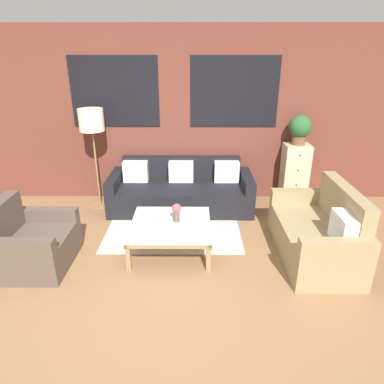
{
  "coord_description": "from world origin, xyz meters",
  "views": [
    {
      "loc": [
        0.31,
        -3.22,
        2.41
      ],
      "look_at": [
        0.28,
        1.28,
        0.55
      ],
      "focal_mm": 32.0,
      "sensor_mm": 36.0,
      "label": 1
    }
  ],
  "objects_px": {
    "couch_dark": "(181,191)",
    "flower_vase": "(177,211)",
    "settee_vintage": "(318,234)",
    "armchair_corner": "(33,244)",
    "floor_lamp": "(92,124)",
    "drawer_cabinet": "(294,174)",
    "coffee_table": "(171,227)",
    "potted_plant": "(300,128)"
  },
  "relations": [
    {
      "from": "armchair_corner",
      "to": "potted_plant",
      "type": "distance_m",
      "value": 4.18
    },
    {
      "from": "settee_vintage",
      "to": "floor_lamp",
      "type": "relative_size",
      "value": 0.94
    },
    {
      "from": "settee_vintage",
      "to": "drawer_cabinet",
      "type": "height_order",
      "value": "drawer_cabinet"
    },
    {
      "from": "coffee_table",
      "to": "floor_lamp",
      "type": "height_order",
      "value": "floor_lamp"
    },
    {
      "from": "floor_lamp",
      "to": "drawer_cabinet",
      "type": "bearing_deg",
      "value": 3.03
    },
    {
      "from": "settee_vintage",
      "to": "potted_plant",
      "type": "distance_m",
      "value": 1.94
    },
    {
      "from": "floor_lamp",
      "to": "drawer_cabinet",
      "type": "distance_m",
      "value": 3.37
    },
    {
      "from": "couch_dark",
      "to": "coffee_table",
      "type": "relative_size",
      "value": 2.25
    },
    {
      "from": "potted_plant",
      "to": "flower_vase",
      "type": "xyz_separation_m",
      "value": [
        -1.9,
        -1.46,
        -0.76
      ]
    },
    {
      "from": "flower_vase",
      "to": "floor_lamp",
      "type": "bearing_deg",
      "value": 136.24
    },
    {
      "from": "armchair_corner",
      "to": "drawer_cabinet",
      "type": "distance_m",
      "value": 4.07
    },
    {
      "from": "floor_lamp",
      "to": "flower_vase",
      "type": "distance_m",
      "value": 2.06
    },
    {
      "from": "armchair_corner",
      "to": "flower_vase",
      "type": "relative_size",
      "value": 3.8
    },
    {
      "from": "couch_dark",
      "to": "armchair_corner",
      "type": "distance_m",
      "value": 2.38
    },
    {
      "from": "drawer_cabinet",
      "to": "potted_plant",
      "type": "height_order",
      "value": "potted_plant"
    },
    {
      "from": "floor_lamp",
      "to": "drawer_cabinet",
      "type": "xyz_separation_m",
      "value": [
        3.25,
        0.17,
        -0.87
      ]
    },
    {
      "from": "armchair_corner",
      "to": "couch_dark",
      "type": "bearing_deg",
      "value": 43.95
    },
    {
      "from": "armchair_corner",
      "to": "drawer_cabinet",
      "type": "height_order",
      "value": "drawer_cabinet"
    },
    {
      "from": "potted_plant",
      "to": "flower_vase",
      "type": "height_order",
      "value": "potted_plant"
    },
    {
      "from": "coffee_table",
      "to": "settee_vintage",
      "type": "bearing_deg",
      "value": -4.62
    },
    {
      "from": "drawer_cabinet",
      "to": "potted_plant",
      "type": "xyz_separation_m",
      "value": [
        -0.0,
        0.0,
        0.77
      ]
    },
    {
      "from": "settee_vintage",
      "to": "potted_plant",
      "type": "xyz_separation_m",
      "value": [
        0.14,
        1.68,
        0.96
      ]
    },
    {
      "from": "settee_vintage",
      "to": "armchair_corner",
      "type": "relative_size",
      "value": 1.64
    },
    {
      "from": "armchair_corner",
      "to": "floor_lamp",
      "type": "height_order",
      "value": "floor_lamp"
    },
    {
      "from": "flower_vase",
      "to": "armchair_corner",
      "type": "bearing_deg",
      "value": -166.32
    },
    {
      "from": "floor_lamp",
      "to": "armchair_corner",
      "type": "bearing_deg",
      "value": -101.74
    },
    {
      "from": "settee_vintage",
      "to": "drawer_cabinet",
      "type": "xyz_separation_m",
      "value": [
        0.14,
        1.68,
        0.2
      ]
    },
    {
      "from": "floor_lamp",
      "to": "potted_plant",
      "type": "distance_m",
      "value": 3.25
    },
    {
      "from": "couch_dark",
      "to": "settee_vintage",
      "type": "bearing_deg",
      "value": -39.68
    },
    {
      "from": "coffee_table",
      "to": "drawer_cabinet",
      "type": "distance_m",
      "value": 2.5
    },
    {
      "from": "couch_dark",
      "to": "potted_plant",
      "type": "xyz_separation_m",
      "value": [
        1.89,
        0.23,
        0.99
      ]
    },
    {
      "from": "flower_vase",
      "to": "couch_dark",
      "type": "bearing_deg",
      "value": 89.55
    },
    {
      "from": "couch_dark",
      "to": "drawer_cabinet",
      "type": "xyz_separation_m",
      "value": [
        1.89,
        0.23,
        0.22
      ]
    },
    {
      "from": "drawer_cabinet",
      "to": "potted_plant",
      "type": "distance_m",
      "value": 0.77
    },
    {
      "from": "floor_lamp",
      "to": "drawer_cabinet",
      "type": "relative_size",
      "value": 1.59
    },
    {
      "from": "armchair_corner",
      "to": "floor_lamp",
      "type": "distance_m",
      "value": 2.06
    },
    {
      "from": "drawer_cabinet",
      "to": "couch_dark",
      "type": "bearing_deg",
      "value": -173.15
    },
    {
      "from": "settee_vintage",
      "to": "armchair_corner",
      "type": "height_order",
      "value": "settee_vintage"
    },
    {
      "from": "couch_dark",
      "to": "floor_lamp",
      "type": "bearing_deg",
      "value": 177.68
    },
    {
      "from": "armchair_corner",
      "to": "drawer_cabinet",
      "type": "bearing_deg",
      "value": 27.55
    },
    {
      "from": "coffee_table",
      "to": "flower_vase",
      "type": "distance_m",
      "value": 0.22
    },
    {
      "from": "couch_dark",
      "to": "flower_vase",
      "type": "bearing_deg",
      "value": -90.45
    }
  ]
}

